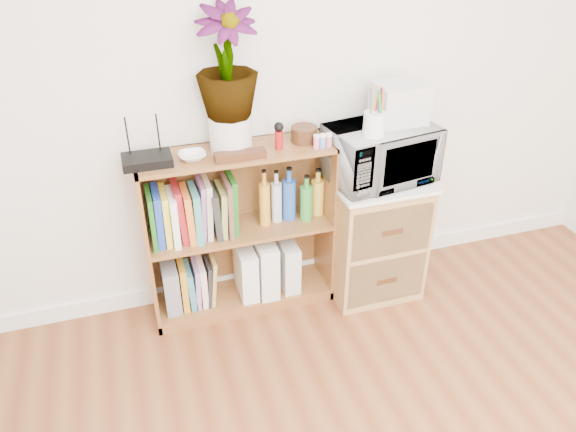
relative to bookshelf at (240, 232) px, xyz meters
name	(u,v)px	position (x,y,z in m)	size (l,w,h in m)	color
skirting_board	(293,269)	(0.35, 0.14, -0.42)	(4.00, 0.02, 0.10)	white
bookshelf	(240,232)	(0.00, 0.00, 0.00)	(1.00, 0.30, 0.95)	brown
wicker_unit	(372,235)	(0.75, -0.08, -0.12)	(0.50, 0.45, 0.70)	#9E7542
microwave	(380,153)	(0.75, -0.08, 0.39)	(0.54, 0.36, 0.30)	white
pen_cup	(374,124)	(0.66, -0.17, 0.60)	(0.11, 0.11, 0.12)	white
small_appliance	(399,103)	(0.85, -0.04, 0.64)	(0.26, 0.21, 0.20)	silver
router	(147,160)	(-0.43, -0.02, 0.50)	(0.23, 0.16, 0.04)	black
white_bowl	(192,156)	(-0.22, -0.03, 0.49)	(0.13, 0.13, 0.03)	white
plant_pot	(231,133)	(-0.02, 0.02, 0.56)	(0.21, 0.21, 0.18)	silver
potted_plant	(227,62)	(-0.02, 0.02, 0.91)	(0.29, 0.29, 0.52)	#286529
trinket_box	(240,155)	(0.00, -0.10, 0.49)	(0.25, 0.06, 0.04)	#3A1E0F
kokeshi_doll	(279,140)	(0.21, -0.04, 0.52)	(0.04, 0.04, 0.09)	maroon
wooden_bowl	(304,134)	(0.36, 0.01, 0.51)	(0.13, 0.13, 0.08)	#381C0F
paint_jars	(323,142)	(0.42, -0.09, 0.51)	(0.12, 0.04, 0.06)	pink
file_box	(171,285)	(-0.40, 0.00, -0.27)	(0.08, 0.22, 0.27)	gray
magazine_holder_left	(246,270)	(0.02, -0.01, -0.26)	(0.09, 0.24, 0.30)	white
magazine_holder_mid	(265,265)	(0.13, -0.01, -0.24)	(0.10, 0.26, 0.33)	white
magazine_holder_right	(287,263)	(0.26, -0.01, -0.26)	(0.09, 0.23, 0.29)	silver
cookbooks	(193,212)	(-0.24, 0.00, 0.17)	(0.44, 0.20, 0.31)	#1F651B
liquor_bottles	(293,197)	(0.30, 0.00, 0.17)	(0.37, 0.07, 0.31)	gold
lower_books	(197,282)	(-0.26, 0.00, -0.28)	(0.20, 0.19, 0.28)	#C38722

